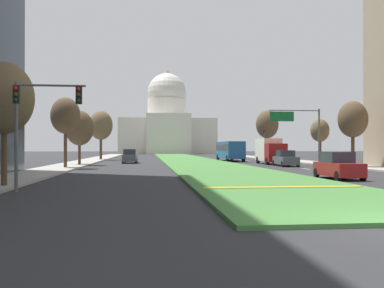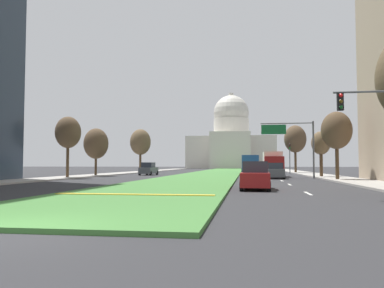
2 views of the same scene
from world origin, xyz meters
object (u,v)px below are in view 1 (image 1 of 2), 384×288
at_px(street_tree_left_far, 80,128).
at_px(sedan_distant, 130,157).
at_px(traffic_light_near_left, 35,112).
at_px(box_truck_delivery, 270,151).
at_px(capitol_building, 167,125).
at_px(street_tree_right_far, 320,131).
at_px(overhead_guide_sign, 300,125).
at_px(sedan_lead_stopped, 338,166).
at_px(sedan_midblock, 286,159).
at_px(traffic_light_far_right, 264,140).
at_px(street_tree_left_distant, 101,125).
at_px(street_tree_right_mid, 353,120).
at_px(city_bus, 230,149).
at_px(street_tree_left_near, 4,98).
at_px(street_tree_right_distant, 267,125).
at_px(street_tree_left_mid, 65,116).

height_order(street_tree_left_far, sedan_distant, street_tree_left_far).
xyz_separation_m(traffic_light_near_left, box_truck_delivery, (20.70, 31.22, -2.12)).
xyz_separation_m(capitol_building, street_tree_right_far, (14.36, -90.70, -5.52)).
relative_size(street_tree_right_far, box_truck_delivery, 0.87).
relative_size(overhead_guide_sign, sedan_lead_stopped, 1.44).
xyz_separation_m(capitol_building, street_tree_left_far, (-14.46, -89.91, -5.27)).
height_order(capitol_building, sedan_midblock, capitol_building).
relative_size(capitol_building, traffic_light_far_right, 5.97).
xyz_separation_m(street_tree_left_far, sedan_distant, (5.59, 6.30, -3.48)).
bearing_deg(traffic_light_near_left, street_tree_left_distant, 92.57).
height_order(street_tree_right_mid, city_bus, street_tree_right_mid).
bearing_deg(capitol_building, street_tree_left_near, -96.76).
relative_size(street_tree_right_distant, sedan_lead_stopped, 1.87).
bearing_deg(sedan_lead_stopped, street_tree_left_mid, 142.59).
xyz_separation_m(street_tree_left_mid, sedan_lead_stopped, (20.61, -15.76, -4.34)).
xyz_separation_m(street_tree_right_far, street_tree_left_distant, (-28.54, 21.26, 1.61)).
bearing_deg(box_truck_delivery, overhead_guide_sign, -69.83).
relative_size(street_tree_right_mid, sedan_lead_stopped, 1.51).
relative_size(traffic_light_far_right, street_tree_left_mid, 0.74).
bearing_deg(overhead_guide_sign, sedan_distant, 152.51).
height_order(overhead_guide_sign, street_tree_left_near, street_tree_left_near).
bearing_deg(street_tree_right_far, street_tree_left_mid, -166.42).
xyz_separation_m(street_tree_left_near, box_truck_delivery, (22.74, 29.19, -2.96)).
bearing_deg(street_tree_left_near, overhead_guide_sign, 44.12).
xyz_separation_m(street_tree_right_mid, sedan_distant, (-23.16, 15.54, -4.07)).
relative_size(traffic_light_near_left, sedan_midblock, 1.16).
bearing_deg(street_tree_left_far, street_tree_left_distant, 89.22).
xyz_separation_m(street_tree_left_distant, sedan_distant, (5.31, -14.18, -4.84)).
bearing_deg(sedan_lead_stopped, traffic_light_far_right, 80.81).
xyz_separation_m(traffic_light_far_right, street_tree_right_mid, (1.52, -27.55, 1.61)).
bearing_deg(overhead_guide_sign, street_tree_left_distant, 135.61).
bearing_deg(city_bus, street_tree_left_far, -146.54).
bearing_deg(sedan_lead_stopped, street_tree_right_far, 69.84).
height_order(street_tree_left_distant, box_truck_delivery, street_tree_left_distant).
relative_size(overhead_guide_sign, box_truck_delivery, 1.02).
xyz_separation_m(box_truck_delivery, city_bus, (-2.78, 12.15, 0.09)).
bearing_deg(street_tree_left_near, box_truck_delivery, 52.08).
height_order(capitol_building, city_bus, capitol_building).
xyz_separation_m(street_tree_left_mid, street_tree_left_far, (0.15, 7.79, -0.84)).
bearing_deg(street_tree_right_mid, street_tree_right_distant, 90.53).
distance_m(street_tree_left_mid, sedan_distant, 15.81).
height_order(sedan_lead_stopped, sedan_distant, sedan_distant).
bearing_deg(street_tree_right_far, traffic_light_near_left, -132.12).
height_order(overhead_guide_sign, street_tree_left_mid, street_tree_left_mid).
bearing_deg(traffic_light_far_right, street_tree_left_distant, 175.41).
relative_size(street_tree_left_near, street_tree_left_distant, 0.80).
distance_m(capitol_building, sedan_lead_stopped, 113.96).
xyz_separation_m(street_tree_left_mid, sedan_midblock, (23.26, 2.84, -4.35)).
height_order(street_tree_right_far, street_tree_left_distant, street_tree_left_distant).
relative_size(capitol_building, street_tree_left_near, 4.76).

